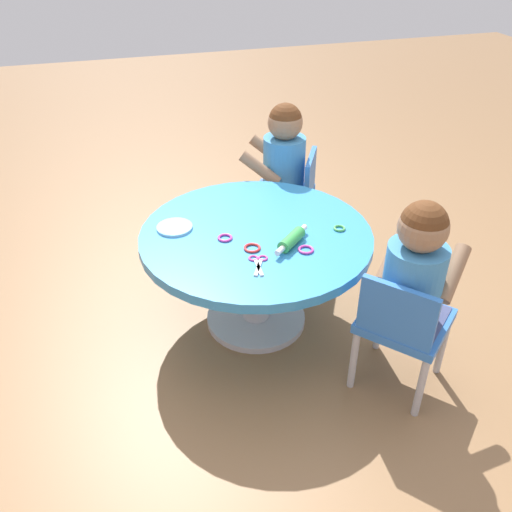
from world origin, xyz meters
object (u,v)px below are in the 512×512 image
at_px(seated_child_left, 416,268).
at_px(child_chair_left, 402,324).
at_px(child_chair_right, 290,196).
at_px(rolling_pin, 292,240).
at_px(craft_table, 256,253).
at_px(craft_scissors, 258,262).
at_px(seated_child_right, 283,154).

bearing_deg(seated_child_left, child_chair_left, 130.83).
distance_m(child_chair_right, rolling_pin, 0.75).
distance_m(craft_table, craft_scissors, 0.25).
bearing_deg(child_chair_left, seated_child_left, -49.17).
relative_size(seated_child_right, craft_scissors, 3.61).
bearing_deg(child_chair_right, craft_scissors, 152.56).
xyz_separation_m(rolling_pin, craft_scissors, (-0.08, 0.16, -0.02)).
relative_size(seated_child_left, rolling_pin, 2.76).
height_order(child_chair_left, seated_child_left, seated_child_left).
relative_size(rolling_pin, craft_scissors, 1.31).
xyz_separation_m(craft_table, craft_scissors, (-0.21, 0.05, 0.11)).
distance_m(seated_child_left, child_chair_right, 1.08).
relative_size(craft_table, child_chair_right, 1.77).
bearing_deg(craft_scissors, child_chair_right, -27.44).
distance_m(seated_child_left, craft_scissors, 0.56).
xyz_separation_m(seated_child_left, rolling_pin, (0.36, 0.33, -0.04)).
xyz_separation_m(craft_table, child_chair_left, (-0.52, -0.40, -0.06)).
relative_size(child_chair_left, seated_child_right, 1.05).
relative_size(child_chair_right, seated_child_right, 1.05).
height_order(seated_child_right, craft_scissors, seated_child_right).
height_order(child_chair_left, seated_child_right, seated_child_right).
distance_m(child_chair_left, craft_scissors, 0.57).
bearing_deg(rolling_pin, seated_child_left, -137.71).
height_order(craft_table, craft_scissors, craft_scissors).
distance_m(seated_child_right, rolling_pin, 0.74).
relative_size(seated_child_right, rolling_pin, 2.76).
distance_m(child_chair_left, child_chair_right, 1.08).
bearing_deg(seated_child_left, seated_child_right, 6.45).
distance_m(craft_table, seated_child_left, 0.68).
bearing_deg(rolling_pin, child_chair_right, -19.28).
bearing_deg(child_chair_left, seated_child_right, 4.73).
relative_size(seated_child_left, craft_scissors, 3.61).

